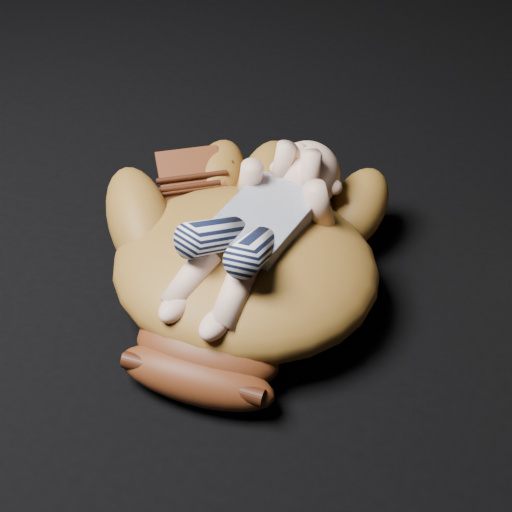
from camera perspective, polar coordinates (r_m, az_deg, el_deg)
baseball_glove at (r=1.07m, az=-0.79°, el=-0.09°), size 0.47×0.53×0.16m
newborn_baby at (r=1.04m, az=-0.20°, el=2.11°), size 0.23×0.39×0.15m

